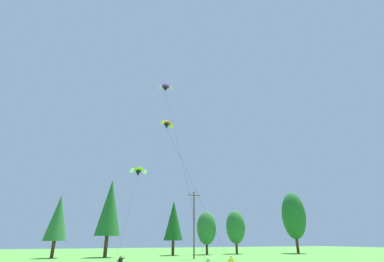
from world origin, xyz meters
The scene contains 10 objects.
treeline_tree_d centered at (-9.71, 56.60, 6.68)m, with size 3.95×3.95×10.67m.
treeline_tree_e centered at (-0.93, 55.68, 8.80)m, with size 4.69×4.69×14.05m.
treeline_tree_f centered at (12.74, 57.40, 6.83)m, with size 4.00×4.00×10.90m.
treeline_tree_g centered at (20.78, 57.93, 5.47)m, with size 4.24×4.24×9.04m.
treeline_tree_h centered at (28.61, 58.39, 5.81)m, with size 4.39×4.39×9.60m.
treeline_tree_i centered at (43.55, 55.06, 8.62)m, with size 5.65×5.65×14.24m.
utility_pole centered at (11.92, 44.80, 5.75)m, with size 2.20×0.26×10.95m.
parafoil_kite_high_lime_white centered at (0.35, 38.70, 12.34)m, with size 5.57×13.16×11.40m.
parafoil_kite_mid_purple centered at (1.91, 31.98, 23.07)m, with size 2.21×14.00×22.48m.
parafoil_kite_far_orange centered at (1.29, 28.81, 16.13)m, with size 4.33×8.50×15.01m.
Camera 1 is at (-8.55, -1.67, 2.88)m, focal length 26.36 mm.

